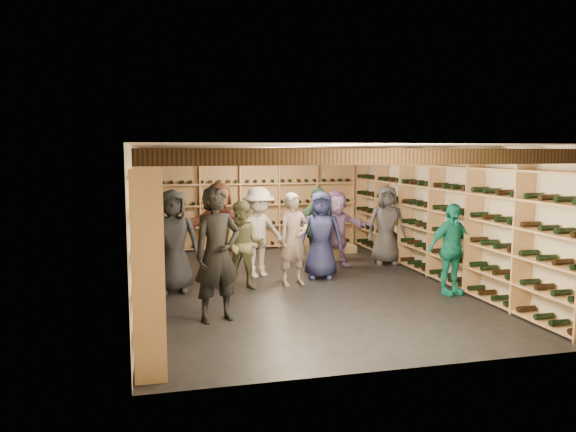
# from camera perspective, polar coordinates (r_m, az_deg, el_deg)

# --- Properties ---
(ground) EXTENTS (8.00, 8.00, 0.00)m
(ground) POSITION_cam_1_polar(r_m,az_deg,el_deg) (9.93, 1.31, -6.91)
(ground) COLOR black
(ground) RESTS_ON ground
(walls) EXTENTS (5.52, 8.02, 2.40)m
(walls) POSITION_cam_1_polar(r_m,az_deg,el_deg) (9.72, 1.33, -0.01)
(walls) COLOR beige
(walls) RESTS_ON ground
(ceiling) EXTENTS (5.50, 8.00, 0.01)m
(ceiling) POSITION_cam_1_polar(r_m,az_deg,el_deg) (9.65, 1.35, 7.08)
(ceiling) COLOR beige
(ceiling) RESTS_ON walls
(ceiling_joists) EXTENTS (5.40, 7.12, 0.18)m
(ceiling_joists) POSITION_cam_1_polar(r_m,az_deg,el_deg) (9.65, 1.34, 6.25)
(ceiling_joists) COLOR black
(ceiling_joists) RESTS_ON ground
(wine_rack_left) EXTENTS (0.32, 7.50, 2.15)m
(wine_rack_left) POSITION_cam_1_polar(r_m,az_deg,el_deg) (9.40, -13.98, -1.21)
(wine_rack_left) COLOR #A2764E
(wine_rack_left) RESTS_ON ground
(wine_rack_right) EXTENTS (0.32, 7.50, 2.15)m
(wine_rack_right) POSITION_cam_1_polar(r_m,az_deg,el_deg) (10.69, 14.74, -0.30)
(wine_rack_right) COLOR #A2764E
(wine_rack_right) RESTS_ON ground
(wine_rack_back) EXTENTS (4.70, 0.30, 2.15)m
(wine_rack_back) POSITION_cam_1_polar(r_m,az_deg,el_deg) (13.45, -2.96, 1.28)
(wine_rack_back) COLOR #A2764E
(wine_rack_back) RESTS_ON ground
(crate_stack_left) EXTENTS (0.54, 0.39, 0.68)m
(crate_stack_left) POSITION_cam_1_polar(r_m,az_deg,el_deg) (12.12, 1.98, -2.80)
(crate_stack_left) COLOR tan
(crate_stack_left) RESTS_ON ground
(crate_stack_right) EXTENTS (0.52, 0.37, 0.51)m
(crate_stack_right) POSITION_cam_1_polar(r_m,az_deg,el_deg) (12.04, 4.34, -3.29)
(crate_stack_right) COLOR tan
(crate_stack_right) RESTS_ON ground
(crate_loose) EXTENTS (0.52, 0.36, 0.17)m
(crate_loose) POSITION_cam_1_polar(r_m,az_deg,el_deg) (13.00, 5.73, -3.33)
(crate_loose) COLOR tan
(crate_loose) RESTS_ON ground
(person_0) EXTENTS (0.85, 0.57, 1.71)m
(person_0) POSITION_cam_1_polar(r_m,az_deg,el_deg) (9.41, -11.57, -2.49)
(person_0) COLOR black
(person_0) RESTS_ON ground
(person_1) EXTENTS (0.78, 0.63, 1.84)m
(person_1) POSITION_cam_1_polar(r_m,az_deg,el_deg) (7.70, -7.21, -3.91)
(person_1) COLOR black
(person_1) RESTS_ON ground
(person_2) EXTENTS (0.87, 0.77, 1.50)m
(person_2) POSITION_cam_1_polar(r_m,az_deg,el_deg) (9.44, -4.51, -2.99)
(person_2) COLOR brown
(person_2) RESTS_ON ground
(person_4) EXTENTS (0.92, 0.51, 1.49)m
(person_4) POSITION_cam_1_polar(r_m,az_deg,el_deg) (9.47, 16.23, -3.24)
(person_4) COLOR #127965
(person_4) RESTS_ON ground
(person_5) EXTENTS (1.64, 0.58, 1.75)m
(person_5) POSITION_cam_1_polar(r_m,az_deg,el_deg) (10.67, -6.95, -1.22)
(person_5) COLOR brown
(person_5) RESTS_ON ground
(person_6) EXTENTS (0.89, 0.71, 1.60)m
(person_6) POSITION_cam_1_polar(r_m,az_deg,el_deg) (10.23, 3.37, -1.94)
(person_6) COLOR #1A1E43
(person_6) RESTS_ON ground
(person_7) EXTENTS (0.68, 0.55, 1.61)m
(person_7) POSITION_cam_1_polar(r_m,az_deg,el_deg) (9.73, 0.59, -2.36)
(person_7) COLOR gray
(person_7) RESTS_ON ground
(person_9) EXTENTS (1.19, 0.87, 1.66)m
(person_9) POSITION_cam_1_polar(r_m,az_deg,el_deg) (10.36, -3.02, -1.66)
(person_9) COLOR #A39C96
(person_9) RESTS_ON ground
(person_10) EXTENTS (1.04, 0.70, 1.64)m
(person_10) POSITION_cam_1_polar(r_m,az_deg,el_deg) (10.82, 2.93, -1.37)
(person_10) COLOR #254932
(person_10) RESTS_ON ground
(person_11) EXTENTS (1.44, 0.49, 1.55)m
(person_11) POSITION_cam_1_polar(r_m,az_deg,el_deg) (11.32, 4.93, -1.27)
(person_11) COLOR #815F95
(person_11) RESTS_ON ground
(person_12) EXTENTS (0.88, 0.67, 1.62)m
(person_12) POSITION_cam_1_polar(r_m,az_deg,el_deg) (11.71, 9.98, -0.89)
(person_12) COLOR #3A393E
(person_12) RESTS_ON ground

